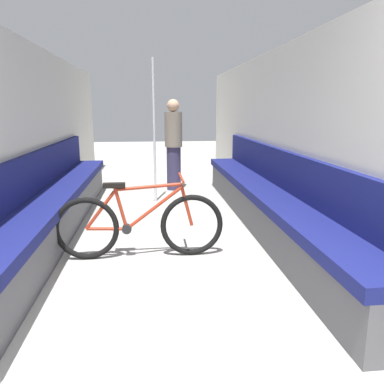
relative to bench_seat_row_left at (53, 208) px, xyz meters
The scene contains 7 objects.
wall_left 0.80m from the bench_seat_row_left, behind, with size 0.10×9.34×2.14m, color beige.
wall_right 2.82m from the bench_seat_row_left, ahead, with size 0.10×9.34×2.14m, color beige.
bench_seat_row_left is the anchor object (origin of this frame).
bench_seat_row_right 2.46m from the bench_seat_row_left, ahead, with size 0.47×5.07×0.93m.
bicycle 1.25m from the bench_seat_row_left, 37.88° to the right, with size 1.60×0.46×0.78m.
grab_pole_near 2.00m from the bench_seat_row_left, 51.49° to the left, with size 0.08×0.08×2.12m.
passenger_standing 2.77m from the bench_seat_row_left, 56.68° to the left, with size 0.30×0.30×1.55m.
Camera 1 is at (-0.12, -1.17, 1.41)m, focal length 35.00 mm.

